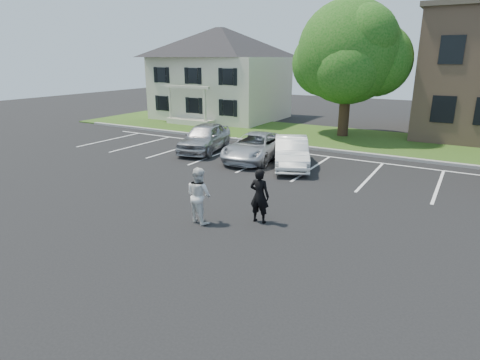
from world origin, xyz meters
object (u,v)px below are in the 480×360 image
Objects in this scene: man_white_shirt at (199,195)px; car_white_sedan at (291,152)px; house at (221,74)px; car_silver_minivan at (256,147)px; man_black_suit at (259,196)px; car_silver_west at (205,137)px; tree at (350,55)px.

car_white_sedan is at bearing -75.23° from man_white_shirt.
house reaches higher than car_silver_minivan.
man_black_suit is at bearing -136.59° from man_white_shirt.
car_white_sedan is (2.20, -0.43, 0.04)m from car_silver_minivan.
house is 2.31× the size of car_white_sedan.
man_black_suit reaches higher than car_silver_west.
car_silver_west is (6.33, -11.53, -3.03)m from house.
car_silver_minivan is 1.12× the size of car_white_sedan.
tree is at bearing -87.38° from man_black_suit.
car_silver_west is (-5.83, 8.63, -0.12)m from man_white_shirt.
man_white_shirt reaches higher than car_silver_minivan.
car_white_sedan is (0.01, -9.19, -4.61)m from tree.
man_white_shirt is 0.37× the size of car_silver_minivan.
man_black_suit is 0.36× the size of car_silver_minivan.
car_white_sedan is at bearing -89.97° from tree.
house is 2.07× the size of car_silver_minivan.
house is at bearing 124.22° from car_silver_minivan.
man_black_suit is 10.74m from car_silver_west.
car_silver_west is 1.06× the size of car_white_sedan.
man_black_suit is at bearing -58.69° from car_silver_west.
tree reaches higher than car_silver_west.
man_black_suit is at bearing -83.33° from tree.
man_black_suit is at bearing -66.42° from car_silver_minivan.
tree is at bearing 70.56° from car_silver_minivan.
house is at bearing -58.21° from man_black_suit.
car_silver_west is (-7.53, 7.66, -0.10)m from man_black_suit.
car_silver_minivan is (-2.19, -8.76, -4.66)m from tree.
tree is 10.16m from car_silver_minivan.
tree is at bearing 43.15° from car_silver_west.
car_silver_west reaches higher than car_silver_minivan.
man_white_shirt is at bearing -69.17° from car_silver_west.
man_black_suit is 1.96m from man_white_shirt.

